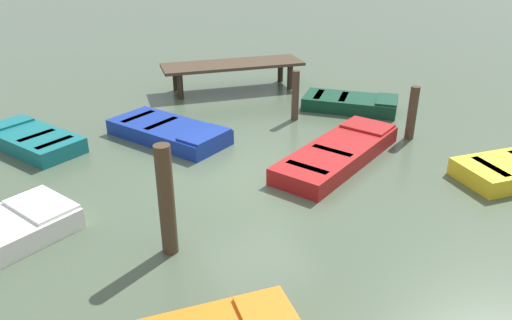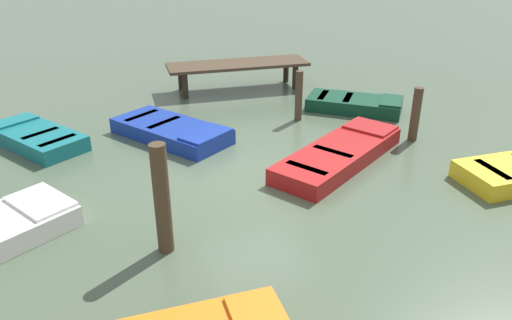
# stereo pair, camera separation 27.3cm
# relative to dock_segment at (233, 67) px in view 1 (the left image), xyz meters

# --- Properties ---
(ground_plane) EXTENTS (80.00, 80.00, 0.00)m
(ground_plane) POSITION_rel_dock_segment_xyz_m (-1.89, -6.41, -0.82)
(ground_plane) COLOR #475642
(dock_segment) EXTENTS (4.98, 1.95, 0.95)m
(dock_segment) POSITION_rel_dock_segment_xyz_m (0.00, 0.00, 0.00)
(dock_segment) COLOR #423323
(dock_segment) RESTS_ON ground_plane
(rowboat_teal) EXTENTS (2.54, 3.08, 0.46)m
(rowboat_teal) POSITION_rel_dock_segment_xyz_m (-6.59, -2.72, -0.61)
(rowboat_teal) COLOR #14666B
(rowboat_teal) RESTS_ON ground_plane
(rowboat_red) EXTENTS (4.22, 3.18, 0.46)m
(rowboat_red) POSITION_rel_dock_segment_xyz_m (0.23, -6.55, -0.61)
(rowboat_red) COLOR maroon
(rowboat_red) RESTS_ON ground_plane
(rowboat_blue) EXTENTS (2.96, 3.59, 0.46)m
(rowboat_blue) POSITION_rel_dock_segment_xyz_m (-3.21, -3.57, -0.61)
(rowboat_blue) COLOR navy
(rowboat_blue) RESTS_ON ground_plane
(rowboat_dark_green) EXTENTS (3.02, 2.87, 0.46)m
(rowboat_dark_green) POSITION_rel_dock_segment_xyz_m (2.62, -3.45, -0.61)
(rowboat_dark_green) COLOR #0C3823
(rowboat_dark_green) RESTS_ON ground_plane
(mooring_piling_far_left) EXTENTS (0.21, 0.21, 1.48)m
(mooring_piling_far_left) POSITION_rel_dock_segment_xyz_m (0.59, -3.55, -0.08)
(mooring_piling_far_left) COLOR #423323
(mooring_piling_far_left) RESTS_ON ground_plane
(mooring_piling_mid_left) EXTENTS (0.24, 0.24, 1.45)m
(mooring_piling_mid_left) POSITION_rel_dock_segment_xyz_m (2.76, -6.08, -0.10)
(mooring_piling_mid_left) COLOR #423323
(mooring_piling_mid_left) RESTS_ON ground_plane
(mooring_piling_near_left) EXTENTS (0.28, 0.28, 2.03)m
(mooring_piling_near_left) POSITION_rel_dock_segment_xyz_m (-4.47, -8.58, 0.19)
(mooring_piling_near_left) COLOR #423323
(mooring_piling_near_left) RESTS_ON ground_plane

